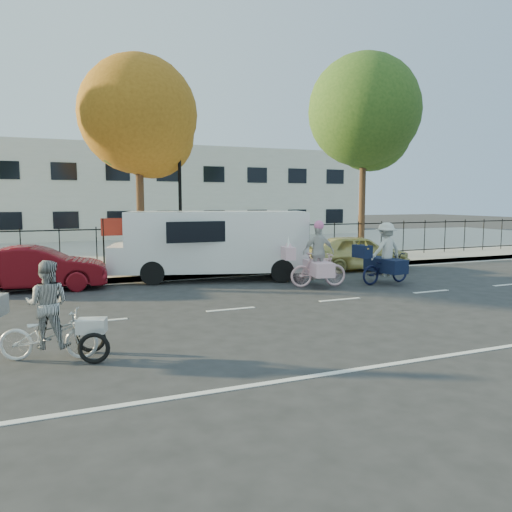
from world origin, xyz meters
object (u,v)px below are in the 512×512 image
bull_bike (385,259)px  lot_car_c (190,241)px  white_van (213,242)px  lamppost (180,185)px  gold_sedan (357,252)px  unicorn_bike (317,262)px  zebra_trike (49,322)px  red_sedan (37,268)px  lot_car_d (243,239)px

bull_bike → lot_car_c: (-3.88, 8.52, 0.06)m
white_van → lamppost: bearing=118.5°
gold_sedan → unicorn_bike: bearing=136.2°
lamppost → zebra_trike: size_ratio=2.28×
red_sedan → lot_car_d: 10.79m
zebra_trike → lot_car_d: size_ratio=0.55×
zebra_trike → lot_car_c: (5.69, 12.51, 0.18)m
zebra_trike → unicorn_bike: bearing=-43.1°
gold_sedan → lot_car_c: 7.41m
red_sedan → lamppost: bearing=-58.4°
bull_bike → gold_sedan: bull_bike is taller
gold_sedan → lot_car_d: size_ratio=1.12×
unicorn_bike → lot_car_c: size_ratio=0.50×
white_van → red_sedan: bearing=-164.0°
zebra_trike → white_van: 8.50m
white_van → gold_sedan: 5.55m
bull_bike → gold_sedan: (0.91, 2.87, -0.10)m
unicorn_bike → lot_car_c: 8.39m
zebra_trike → gold_sedan: zebra_trike is taller
lot_car_d → white_van: bearing=-131.0°
gold_sedan → lot_car_c: bearing=47.0°
unicorn_bike → white_van: bearing=53.8°
unicorn_bike → lot_car_d: size_ratio=0.58×
unicorn_bike → lot_car_d: (1.04, 8.92, 0.01)m
white_van → zebra_trike: bearing=-110.0°
bull_bike → lot_car_c: 9.36m
zebra_trike → red_sedan: 6.87m
lot_car_c → red_sedan: bearing=-129.0°
lot_car_c → bull_bike: bearing=-57.7°
unicorn_bike → lot_car_c: unicorn_bike is taller
bull_bike → white_van: (-4.61, 2.87, 0.46)m
lamppost → bull_bike: (5.12, -5.17, -2.36)m
unicorn_bike → red_sedan: bearing=82.3°
white_van → bull_bike: bearing=-16.0°
bull_bike → lot_car_d: (-1.16, 9.21, -0.02)m
lamppost → white_van: size_ratio=0.65×
zebra_trike → gold_sedan: 12.54m
white_van → gold_sedan: (5.52, -0.00, -0.56)m
lot_car_c → lot_car_d: 2.81m
bull_bike → red_sedan: 10.30m
gold_sedan → lamppost: bearing=75.8°
lot_car_d → bull_bike: bearing=-95.3°
red_sedan → zebra_trike: bearing=-171.6°
red_sedan → lot_car_c: bearing=-40.9°
white_van → red_sedan: 5.32m
lamppost → lot_car_d: size_ratio=1.26×
gold_sedan → lot_car_c: lot_car_c is taller
lamppost → lot_car_c: (1.23, 3.35, -2.30)m
white_van → lot_car_d: white_van is taller
white_van → lot_car_c: bearing=98.7°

